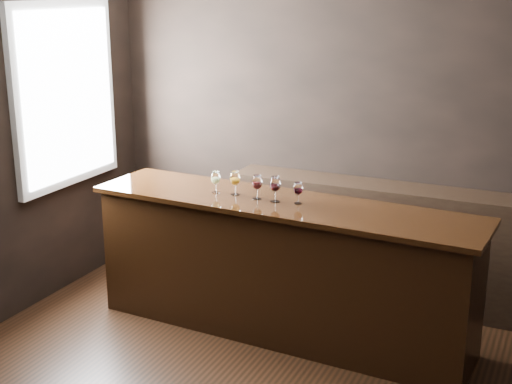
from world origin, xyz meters
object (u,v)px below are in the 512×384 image
at_px(glass_white, 216,178).
at_px(glass_red_b, 275,185).
at_px(back_bar_shelf, 391,244).
at_px(glass_amber, 235,179).
at_px(bar_counter, 282,270).
at_px(glass_red_c, 298,189).
at_px(glass_red_a, 257,183).

xyz_separation_m(glass_white, glass_red_b, (0.52, -0.02, 0.01)).
height_order(glass_white, glass_red_b, glass_red_b).
relative_size(back_bar_shelf, glass_amber, 14.86).
distance_m(back_bar_shelf, glass_white, 1.68).
relative_size(bar_counter, glass_amber, 15.50).
xyz_separation_m(glass_amber, glass_red_c, (0.53, -0.01, -0.02)).
bearing_deg(glass_red_a, glass_red_c, 3.60).
relative_size(back_bar_shelf, glass_red_c, 17.08).
height_order(bar_counter, glass_red_c, glass_red_c).
bearing_deg(glass_white, glass_red_a, -2.42).
height_order(back_bar_shelf, glass_red_b, glass_red_b).
xyz_separation_m(bar_counter, glass_amber, (-0.41, 0.02, 0.69)).
height_order(glass_white, glass_red_c, glass_white).
relative_size(bar_counter, glass_white, 16.76).
bearing_deg(back_bar_shelf, glass_red_a, -130.21).
bearing_deg(bar_counter, glass_red_a, -173.61).
distance_m(back_bar_shelf, glass_red_b, 1.39).
bearing_deg(glass_white, glass_amber, 5.30).
relative_size(glass_red_b, glass_red_c, 1.19).
distance_m(glass_white, glass_red_b, 0.52).
xyz_separation_m(bar_counter, glass_red_b, (-0.05, -0.02, 0.70)).
distance_m(bar_counter, glass_red_c, 0.69).
bearing_deg(glass_red_c, glass_white, -179.57).
bearing_deg(glass_red_c, glass_amber, 178.94).
bearing_deg(glass_white, bar_counter, -0.31).
height_order(bar_counter, back_bar_shelf, bar_counter).
xyz_separation_m(glass_red_b, glass_red_c, (0.18, 0.03, -0.02)).
bearing_deg(glass_red_c, bar_counter, -176.06).
relative_size(back_bar_shelf, glass_red_a, 14.95).
xyz_separation_m(bar_counter, glass_red_c, (0.12, 0.01, 0.68)).
distance_m(glass_white, glass_red_a, 0.37).
bearing_deg(glass_red_a, glass_white, 177.58).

